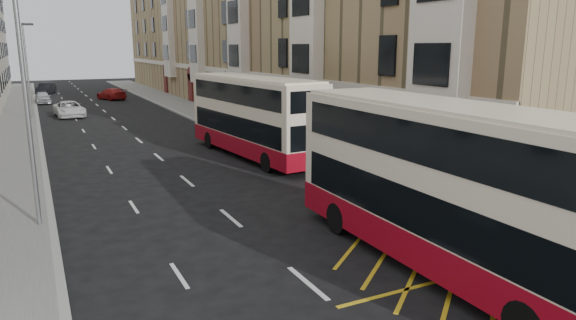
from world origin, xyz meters
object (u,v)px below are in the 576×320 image
double_decker_rear (254,117)px  street_lamp_far (27,66)px  street_lamp_near (27,96)px  car_red (111,94)px  car_silver (43,98)px  double_decker_front (448,188)px  white_van (69,109)px  car_dark (46,88)px  pedestrian_far (511,214)px

double_decker_rear → street_lamp_far: bearing=111.7°
street_lamp_near → car_red: street_lamp_near is taller
car_silver → car_red: car_red is taller
street_lamp_near → double_decker_front: street_lamp_near is taller
double_decker_rear → white_van: bearing=104.4°
street_lamp_far → car_red: size_ratio=1.70×
street_lamp_near → car_red: (8.62, 45.28, -3.95)m
street_lamp_near → car_dark: size_ratio=1.77×
double_decker_front → double_decker_rear: 16.65m
car_silver → car_red: size_ratio=0.83×
pedestrian_far → car_red: bearing=-84.7°
car_dark → pedestrian_far: bearing=-63.4°
double_decker_front → car_silver: double_decker_front is taller
street_lamp_far → double_decker_front: street_lamp_far is taller
double_decker_rear → car_red: 37.74m
white_van → car_silver: bearing=94.2°
double_decker_front → car_red: 54.27m
pedestrian_far → white_van: size_ratio=0.35×
car_dark → street_lamp_near: bearing=-75.4°
street_lamp_far → car_silver: bearing=85.4°
pedestrian_far → car_dark: 66.43m
street_lamp_far → white_van: (3.01, 0.97, -3.94)m
car_red → street_lamp_far: bearing=41.0°
car_dark → double_decker_rear: bearing=-62.6°
double_decker_front → white_van: size_ratio=2.38×
car_silver → car_red: 7.55m
street_lamp_far → car_silver: size_ratio=2.05×
white_van → car_red: 15.37m
street_lamp_near → white_van: street_lamp_near is taller
white_van → car_silver: 13.37m
street_lamp_far → car_dark: size_ratio=1.77×
pedestrian_far → white_van: (-10.54, 39.38, -0.32)m
street_lamp_near → street_lamp_far: size_ratio=1.00×
street_lamp_near → street_lamp_far: same height
white_van → car_silver: size_ratio=1.28×
double_decker_front → car_silver: bearing=100.3°
double_decker_rear → pedestrian_far: (2.20, -16.09, -1.32)m
street_lamp_far → double_decker_rear: (11.35, -22.32, -2.30)m
street_lamp_far → double_decker_front: 40.34m
street_lamp_near → pedestrian_far: (13.55, -8.41, -3.62)m
double_decker_front → pedestrian_far: (3.28, 0.53, -1.40)m
car_silver → car_red: bearing=5.9°
car_dark → car_red: car_dark is taller
pedestrian_far → car_dark: bearing=-79.8°
white_van → double_decker_front: bearing=-83.5°
double_decker_rear → car_red: double_decker_rear is taller
car_silver → car_red: (7.47, 1.07, 0.02)m
white_van → pedestrian_far: bearing=-78.8°
double_decker_front → pedestrian_far: bearing=9.8°
street_lamp_far → white_van: 5.05m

